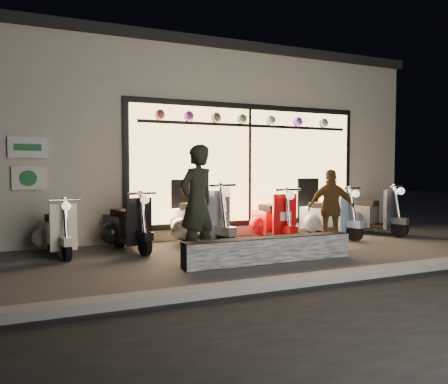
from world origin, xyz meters
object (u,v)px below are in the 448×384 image
(scooter_red, at_px, (272,221))
(graffiti_barrier, at_px, (269,250))
(man, at_px, (197,203))
(woman, at_px, (331,208))
(scooter_silver, at_px, (198,222))

(scooter_red, bearing_deg, graffiti_barrier, -116.78)
(graffiti_barrier, height_order, man, man)
(graffiti_barrier, relative_size, woman, 1.93)
(graffiti_barrier, xyz_separation_m, scooter_red, (0.99, 1.69, 0.22))
(scooter_silver, bearing_deg, scooter_red, -21.07)
(scooter_red, bearing_deg, scooter_silver, 179.56)
(scooter_red, height_order, man, man)
(graffiti_barrier, height_order, scooter_silver, scooter_silver)
(scooter_silver, height_order, scooter_red, scooter_silver)
(scooter_red, relative_size, man, 0.80)
(scooter_silver, xyz_separation_m, woman, (2.27, -1.07, 0.27))
(graffiti_barrier, relative_size, scooter_silver, 1.75)
(man, bearing_deg, woman, 160.01)
(woman, bearing_deg, scooter_red, -21.93)
(scooter_silver, relative_size, man, 0.87)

